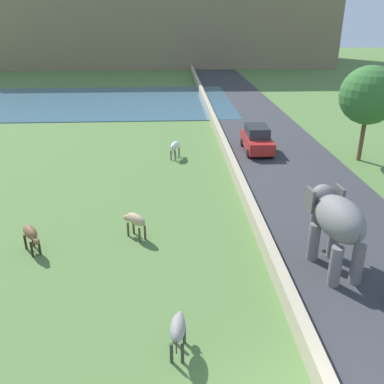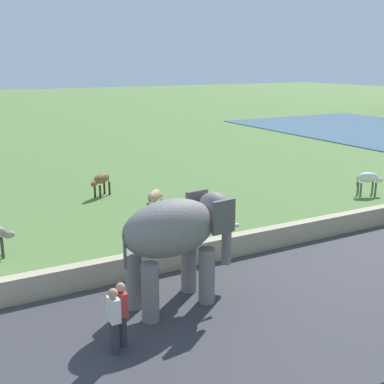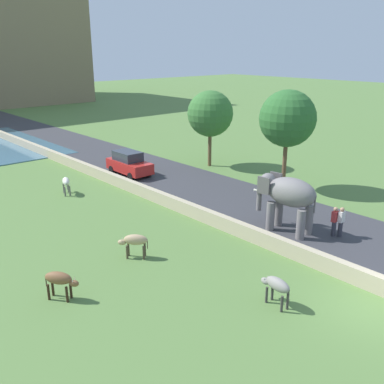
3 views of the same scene
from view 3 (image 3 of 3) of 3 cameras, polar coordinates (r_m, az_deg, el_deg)
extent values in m
plane|color=#567A3D|center=(17.97, 22.77, -13.99)|extent=(220.00, 220.00, 0.00)
cube|color=#38383D|center=(33.53, -4.92, 2.44)|extent=(7.00, 120.00, 0.06)
cube|color=tan|center=(29.77, -8.44, 0.94)|extent=(0.40, 110.00, 0.75)
ellipsoid|color=slate|center=(22.61, 12.92, -0.02)|extent=(1.70, 2.84, 1.50)
cylinder|color=slate|center=(23.15, 10.27, -3.19)|extent=(0.44, 0.44, 1.60)
cylinder|color=slate|center=(23.83, 11.33, -2.62)|extent=(0.44, 0.44, 1.60)
cylinder|color=slate|center=(22.37, 14.10, -4.24)|extent=(0.44, 0.44, 1.60)
cylinder|color=slate|center=(23.08, 15.08, -3.62)|extent=(0.44, 0.44, 1.60)
ellipsoid|color=slate|center=(23.22, 9.91, 1.15)|extent=(1.10, 1.01, 1.10)
cube|color=#575454|center=(22.65, 9.40, 0.84)|extent=(0.20, 0.71, 0.90)
cube|color=#575454|center=(23.64, 10.96, 1.49)|extent=(0.20, 0.71, 0.90)
cylinder|color=slate|center=(23.73, 8.83, -0.67)|extent=(0.28, 0.28, 1.50)
cone|color=silver|center=(23.38, 8.72, 0.20)|extent=(0.18, 0.57, 0.17)
cone|color=silver|center=(23.73, 9.31, 0.45)|extent=(0.18, 0.57, 0.17)
cylinder|color=#575454|center=(22.17, 15.84, -1.59)|extent=(0.08, 0.08, 0.90)
cylinder|color=#33333D|center=(23.32, 18.12, -4.68)|extent=(0.22, 0.22, 0.85)
cube|color=#B73333|center=(23.06, 18.29, -3.06)|extent=(0.36, 0.22, 0.56)
sphere|color=tan|center=(22.93, 18.38, -2.15)|extent=(0.22, 0.22, 0.22)
cylinder|color=#33333D|center=(23.37, 18.89, -4.71)|extent=(0.22, 0.22, 0.85)
cube|color=silver|center=(23.12, 19.07, -3.10)|extent=(0.36, 0.22, 0.56)
sphere|color=tan|center=(22.98, 19.17, -2.19)|extent=(0.22, 0.22, 0.22)
cube|color=red|center=(33.31, -8.21, 3.41)|extent=(1.71, 4.01, 0.80)
cube|color=#2D333D|center=(33.29, -8.46, 4.72)|extent=(1.45, 2.21, 0.70)
cylinder|color=black|center=(32.82, -5.74, 2.56)|extent=(0.18, 0.60, 0.60)
cylinder|color=black|center=(31.94, -8.08, 2.02)|extent=(0.18, 0.60, 0.60)
cylinder|color=black|center=(34.89, -8.27, 3.41)|extent=(0.18, 0.60, 0.60)
cylinder|color=black|center=(34.07, -10.53, 2.92)|extent=(0.18, 0.60, 0.60)
ellipsoid|color=tan|center=(20.04, -7.44, -6.23)|extent=(1.08, 1.10, 0.50)
cylinder|color=#493D2C|center=(20.23, -8.53, -7.85)|extent=(0.10, 0.10, 0.65)
cylinder|color=#493D2C|center=(20.50, -8.35, -7.47)|extent=(0.10, 0.10, 0.65)
cylinder|color=#493D2C|center=(20.08, -6.37, -7.96)|extent=(0.10, 0.10, 0.65)
cylinder|color=#493D2C|center=(20.35, -6.21, -7.57)|extent=(0.10, 0.10, 0.65)
ellipsoid|color=tan|center=(20.23, -9.19, -6.54)|extent=(0.45, 0.45, 0.26)
cone|color=beige|center=(20.08, -9.27, -6.21)|extent=(0.04, 0.04, 0.12)
cone|color=beige|center=(20.24, -9.15, -6.00)|extent=(0.04, 0.04, 0.12)
cylinder|color=#493D2C|center=(20.02, -5.89, -6.82)|extent=(0.04, 0.04, 0.45)
ellipsoid|color=gray|center=(16.67, 11.23, -11.84)|extent=(0.55, 1.14, 0.50)
cylinder|color=#373533|center=(17.08, 9.78, -13.19)|extent=(0.10, 0.10, 0.65)
cylinder|color=#373533|center=(17.28, 10.52, -12.84)|extent=(0.10, 0.10, 0.65)
cylinder|color=#373533|center=(16.65, 11.73, -14.23)|extent=(0.10, 0.10, 0.65)
cylinder|color=#373533|center=(16.85, 12.46, -13.86)|extent=(0.10, 0.10, 0.65)
ellipsoid|color=gray|center=(17.11, 9.63, -11.47)|extent=(0.28, 0.42, 0.26)
cone|color=beige|center=(16.97, 9.44, -11.07)|extent=(0.04, 0.04, 0.12)
cone|color=beige|center=(17.09, 9.88, -10.88)|extent=(0.04, 0.04, 0.12)
cylinder|color=#373533|center=(16.47, 12.59, -13.16)|extent=(0.04, 0.04, 0.45)
ellipsoid|color=silver|center=(29.62, -16.25, 1.36)|extent=(0.79, 1.18, 0.50)
cylinder|color=#595753|center=(30.14, -16.52, 0.48)|extent=(0.10, 0.10, 0.65)
cylinder|color=#595753|center=(30.16, -15.94, 0.55)|extent=(0.10, 0.10, 0.65)
cylinder|color=#595753|center=(29.41, -16.36, 0.05)|extent=(0.10, 0.10, 0.65)
cylinder|color=#595753|center=(29.43, -15.77, 0.12)|extent=(0.10, 0.10, 0.65)
ellipsoid|color=silver|center=(30.27, -16.35, 1.41)|extent=(0.36, 0.46, 0.26)
cone|color=beige|center=(30.21, -16.55, 1.70)|extent=(0.04, 0.04, 0.12)
cone|color=beige|center=(30.23, -16.21, 1.74)|extent=(0.04, 0.04, 0.12)
cylinder|color=#595753|center=(29.16, -16.10, 0.70)|extent=(0.04, 0.04, 0.45)
ellipsoid|color=brown|center=(17.53, -17.17, -10.75)|extent=(1.00, 1.15, 0.50)
cylinder|color=#302014|center=(17.75, -15.64, -12.35)|extent=(0.10, 0.10, 0.65)
cylinder|color=#302014|center=(17.52, -16.12, -12.83)|extent=(0.10, 0.10, 0.65)
cylinder|color=#302014|center=(18.10, -17.84, -11.93)|extent=(0.10, 0.10, 0.65)
cylinder|color=#302014|center=(17.88, -18.34, -12.39)|extent=(0.10, 0.10, 0.65)
ellipsoid|color=brown|center=(17.32, -15.27, -11.51)|extent=(0.43, 0.47, 0.26)
cone|color=beige|center=(17.30, -15.18, -10.89)|extent=(0.04, 0.04, 0.12)
cone|color=beige|center=(17.17, -15.46, -11.16)|extent=(0.04, 0.04, 0.12)
cylinder|color=#302014|center=(17.88, -18.64, -11.03)|extent=(0.04, 0.04, 0.45)
cylinder|color=brown|center=(35.45, 2.35, 5.82)|extent=(0.28, 0.28, 3.00)
sphere|color=#387033|center=(34.95, 2.41, 10.26)|extent=(3.64, 3.64, 3.64)
cylinder|color=brown|center=(30.03, 12.06, 3.64)|extent=(0.28, 0.28, 3.52)
sphere|color=#2D662D|center=(29.42, 12.46, 9.43)|extent=(3.74, 3.74, 3.74)
camera|label=1|loc=(11.72, 53.88, 10.64)|focal=39.11mm
camera|label=2|loc=(29.59, 35.00, 9.71)|focal=46.42mm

